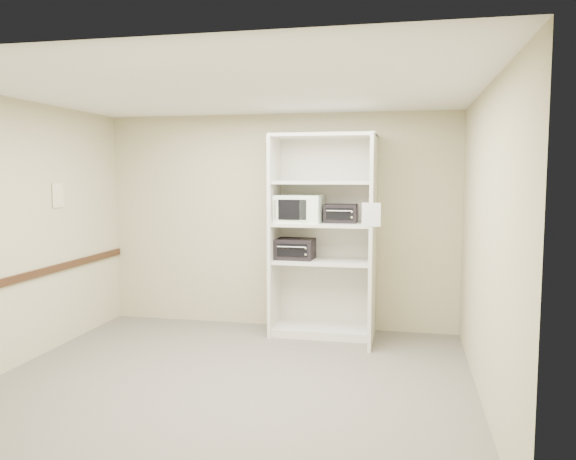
% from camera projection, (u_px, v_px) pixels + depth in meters
% --- Properties ---
extents(floor, '(4.50, 4.00, 0.01)m').
position_uv_depth(floor, '(232.00, 380.00, 5.32)').
color(floor, '#605A50').
rests_on(floor, ground).
extents(ceiling, '(4.50, 4.00, 0.01)m').
position_uv_depth(ceiling, '(229.00, 90.00, 5.06)').
color(ceiling, white).
extents(wall_back, '(4.50, 0.02, 2.70)m').
position_uv_depth(wall_back, '(279.00, 221.00, 7.14)').
color(wall_back, beige).
rests_on(wall_back, ground).
extents(wall_front, '(4.50, 0.02, 2.70)m').
position_uv_depth(wall_front, '(125.00, 277.00, 3.24)').
color(wall_front, beige).
rests_on(wall_front, ground).
extents(wall_left, '(0.02, 4.00, 2.70)m').
position_uv_depth(wall_left, '(17.00, 234.00, 5.65)').
color(wall_left, beige).
rests_on(wall_left, ground).
extents(wall_right, '(0.02, 4.00, 2.70)m').
position_uv_depth(wall_right, '(486.00, 245.00, 4.73)').
color(wall_right, beige).
rests_on(wall_right, ground).
extents(shelving_unit, '(1.24, 0.92, 2.42)m').
position_uv_depth(shelving_unit, '(327.00, 242.00, 6.74)').
color(shelving_unit, beige).
rests_on(shelving_unit, floor).
extents(microwave, '(0.56, 0.44, 0.33)m').
position_uv_depth(microwave, '(299.00, 209.00, 6.72)').
color(microwave, white).
rests_on(microwave, shelving_unit).
extents(toaster_oven_upper, '(0.38, 0.29, 0.22)m').
position_uv_depth(toaster_oven_upper, '(341.00, 213.00, 6.70)').
color(toaster_oven_upper, black).
rests_on(toaster_oven_upper, shelving_unit).
extents(toaster_oven_lower, '(0.46, 0.36, 0.25)m').
position_uv_depth(toaster_oven_lower, '(295.00, 249.00, 6.80)').
color(toaster_oven_lower, black).
rests_on(toaster_oven_lower, shelving_unit).
extents(paper_sign, '(0.19, 0.01, 0.25)m').
position_uv_depth(paper_sign, '(371.00, 215.00, 5.97)').
color(paper_sign, white).
rests_on(paper_sign, shelving_unit).
extents(chair_rail, '(0.04, 3.98, 0.08)m').
position_uv_depth(chair_rail, '(21.00, 278.00, 5.69)').
color(chair_rail, '#311B0E').
rests_on(chair_rail, wall_left).
extents(wall_poster, '(0.01, 0.20, 0.28)m').
position_uv_depth(wall_poster, '(58.00, 195.00, 6.28)').
color(wall_poster, white).
rests_on(wall_poster, wall_left).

